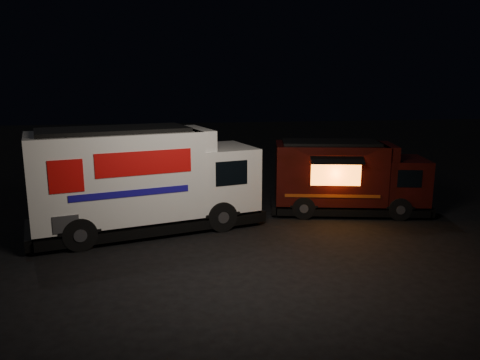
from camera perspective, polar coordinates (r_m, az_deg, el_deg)
ground at (r=15.33m, az=-1.33°, el=-6.75°), size 80.00×80.00×0.00m
white_truck at (r=15.79m, az=-11.23°, el=0.12°), size 8.08×4.52×3.47m
red_truck at (r=18.06m, az=13.21°, el=0.34°), size 6.17×3.29×2.73m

